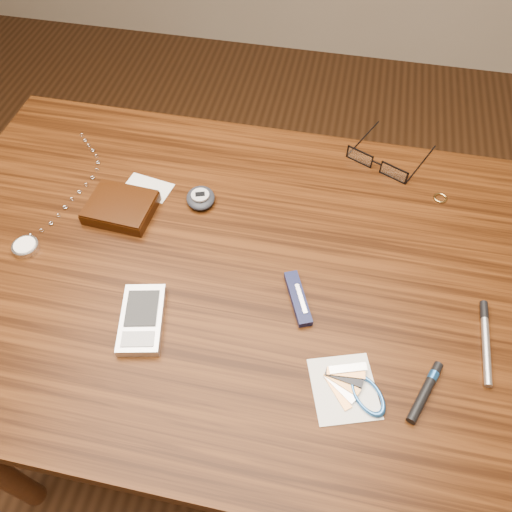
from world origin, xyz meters
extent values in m
plane|color=#472814|center=(0.00, 0.00, 0.00)|extent=(3.80, 3.80, 0.00)
cube|color=#381A09|center=(0.00, 0.00, 0.73)|extent=(1.00, 0.70, 0.03)
cylinder|color=#4C2814|center=(-0.45, 0.30, 0.36)|extent=(0.05, 0.05, 0.71)
cylinder|color=#4C2814|center=(0.45, 0.30, 0.36)|extent=(0.05, 0.05, 0.71)
cube|color=black|center=(-0.19, 0.07, 0.76)|extent=(0.12, 0.10, 0.02)
cube|color=black|center=(-0.19, 0.07, 0.77)|extent=(0.11, 0.10, 0.00)
cube|color=silver|center=(-0.16, 0.14, 0.75)|extent=(0.09, 0.06, 0.00)
cube|color=black|center=(0.21, 0.28, 0.76)|extent=(0.05, 0.02, 0.03)
cube|color=white|center=(0.21, 0.28, 0.76)|extent=(0.04, 0.02, 0.02)
cylinder|color=black|center=(0.21, 0.35, 0.75)|extent=(0.06, 0.12, 0.00)
cube|color=black|center=(0.27, 0.26, 0.76)|extent=(0.05, 0.02, 0.03)
cube|color=white|center=(0.27, 0.26, 0.76)|extent=(0.04, 0.02, 0.02)
cylinder|color=black|center=(0.33, 0.30, 0.75)|extent=(0.06, 0.12, 0.00)
cube|color=black|center=(0.24, 0.27, 0.77)|extent=(0.02, 0.01, 0.00)
torus|color=tan|center=(0.36, 0.22, 0.75)|extent=(0.03, 0.03, 0.00)
cylinder|color=silver|center=(-0.31, -0.04, 0.76)|extent=(0.04, 0.04, 0.01)
cylinder|color=white|center=(-0.31, -0.04, 0.76)|extent=(0.04, 0.04, 0.00)
cylinder|color=silver|center=(-0.32, -0.01, 0.76)|extent=(0.01, 0.01, 0.01)
torus|color=silver|center=(-0.30, 0.00, 0.75)|extent=(0.01, 0.01, 0.01)
torus|color=silver|center=(-0.30, 0.02, 0.75)|extent=(0.01, 0.01, 0.00)
torus|color=silver|center=(-0.29, 0.04, 0.75)|extent=(0.01, 0.01, 0.01)
torus|color=silver|center=(-0.29, 0.06, 0.75)|extent=(0.01, 0.01, 0.00)
torus|color=silver|center=(-0.28, 0.08, 0.75)|extent=(0.01, 0.01, 0.01)
torus|color=silver|center=(-0.28, 0.10, 0.75)|extent=(0.01, 0.01, 0.00)
torus|color=silver|center=(-0.27, 0.12, 0.75)|extent=(0.01, 0.00, 0.01)
torus|color=silver|center=(-0.27, 0.14, 0.75)|extent=(0.01, 0.01, 0.00)
torus|color=silver|center=(-0.27, 0.16, 0.75)|extent=(0.01, 0.00, 0.01)
torus|color=silver|center=(-0.28, 0.18, 0.75)|extent=(0.01, 0.01, 0.00)
torus|color=silver|center=(-0.29, 0.20, 0.75)|extent=(0.01, 0.01, 0.01)
torus|color=silver|center=(-0.30, 0.21, 0.75)|extent=(0.01, 0.01, 0.00)
torus|color=silver|center=(-0.31, 0.22, 0.75)|extent=(0.01, 0.01, 0.01)
torus|color=silver|center=(-0.33, 0.24, 0.75)|extent=(0.01, 0.01, 0.00)
torus|color=silver|center=(-0.34, 0.25, 0.75)|extent=(0.01, 0.00, 0.01)
cube|color=silver|center=(-0.08, -0.13, 0.76)|extent=(0.08, 0.12, 0.02)
cube|color=black|center=(-0.08, -0.11, 0.77)|extent=(0.06, 0.07, 0.00)
cube|color=#9FA0A7|center=(-0.07, -0.16, 0.77)|extent=(0.05, 0.03, 0.00)
ellipsoid|color=#20232C|center=(-0.06, 0.13, 0.76)|extent=(0.07, 0.07, 0.02)
cylinder|color=#A9ABB2|center=(-0.06, 0.12, 0.77)|extent=(0.03, 0.03, 0.00)
cube|color=black|center=(-0.06, 0.12, 0.77)|extent=(0.02, 0.02, 0.00)
cube|color=white|center=(0.23, -0.17, 0.75)|extent=(0.11, 0.12, 0.00)
torus|color=#2963B2|center=(0.26, -0.17, 0.75)|extent=(0.07, 0.07, 0.01)
cube|color=#AB723C|center=(0.22, -0.18, 0.75)|extent=(0.04, 0.05, 0.00)
cube|color=silver|center=(0.22, -0.17, 0.75)|extent=(0.05, 0.04, 0.00)
cube|color=olive|center=(0.22, -0.16, 0.76)|extent=(0.05, 0.03, 0.00)
cube|color=black|center=(0.22, -0.16, 0.76)|extent=(0.05, 0.02, 0.00)
cube|color=#AB723C|center=(0.23, -0.15, 0.76)|extent=(0.05, 0.02, 0.00)
cube|color=silver|center=(0.23, -0.14, 0.76)|extent=(0.05, 0.03, 0.00)
cube|color=#0C1037|center=(0.14, -0.04, 0.76)|extent=(0.06, 0.10, 0.01)
cube|color=silver|center=(0.15, -0.05, 0.76)|extent=(0.03, 0.05, 0.00)
cylinder|color=#B1B1B6|center=(0.42, -0.06, 0.76)|extent=(0.01, 0.14, 0.01)
cylinder|color=black|center=(0.42, -0.01, 0.76)|extent=(0.01, 0.03, 0.01)
cylinder|color=black|center=(0.33, -0.15, 0.76)|extent=(0.05, 0.09, 0.01)
cylinder|color=blue|center=(0.34, -0.13, 0.76)|extent=(0.02, 0.02, 0.01)
camera|label=1|loc=(0.16, -0.45, 1.41)|focal=35.00mm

